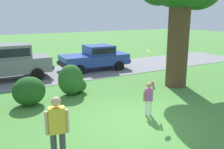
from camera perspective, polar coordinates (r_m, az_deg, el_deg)
ground_plane at (r=8.56m, az=5.28°, el=-10.44°), size 80.00×80.00×0.00m
driveway_strip at (r=15.19m, az=-11.48°, el=0.16°), size 28.00×4.40×0.02m
shrub_centre_left at (r=10.23m, az=-18.42°, el=-3.63°), size 1.26×1.10×1.14m
shrub_centre at (r=11.13m, az=-9.05°, el=-1.48°), size 1.33×1.00×1.36m
parked_sedan at (r=15.93m, az=-3.76°, el=4.10°), size 4.48×2.25×1.56m
parked_suv at (r=14.45m, az=-23.07°, el=2.97°), size 4.73×2.16×1.92m
child_thrower at (r=8.79m, az=8.38°, el=-4.86°), size 0.48×0.25×1.29m
frisbee at (r=8.81m, az=8.72°, el=5.02°), size 0.31×0.27×0.26m
adult_onlooker at (r=5.84m, az=-12.37°, el=-12.07°), size 0.52×0.30×1.74m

